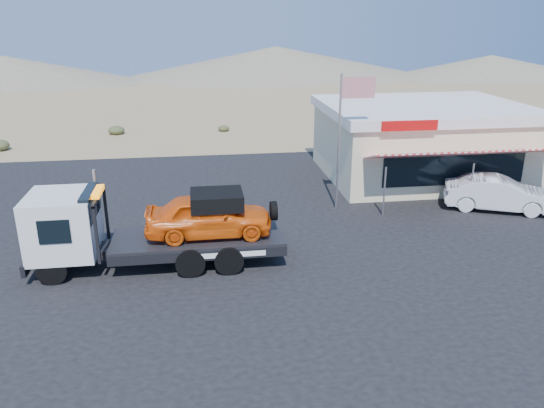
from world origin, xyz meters
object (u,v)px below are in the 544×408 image
object	(u,v)px
jerky_store	(421,140)
flagpole	(345,127)
tow_truck	(151,224)
white_sedan	(498,194)

from	to	relation	value
jerky_store	flagpole	world-z (taller)	flagpole
tow_truck	jerky_store	distance (m)	16.45
tow_truck	jerky_store	size ratio (longest dim) A/B	0.82
tow_truck	flagpole	bearing A→B (deg)	30.30
tow_truck	white_sedan	xyz separation A→B (m)	(14.96, 3.47, -0.76)
white_sedan	flagpole	xyz separation A→B (m)	(-6.89, 1.25, 2.98)
white_sedan	jerky_store	distance (m)	6.00
tow_truck	jerky_store	xyz separation A→B (m)	(13.64, 9.19, 0.45)
tow_truck	jerky_store	bearing A→B (deg)	33.98
jerky_store	tow_truck	bearing A→B (deg)	-146.02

